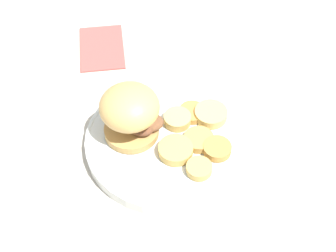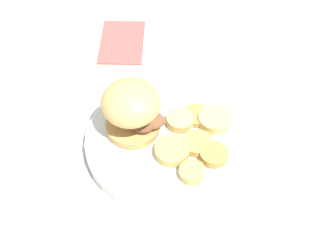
# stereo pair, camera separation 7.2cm
# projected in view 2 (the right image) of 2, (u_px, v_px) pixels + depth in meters

# --- Properties ---
(ground_plane) EXTENTS (4.00, 4.00, 0.00)m
(ground_plane) POSITION_uv_depth(u_px,v_px,m) (168.00, 145.00, 0.76)
(ground_plane) COLOR #B2A899
(dinner_plate) EXTENTS (0.26, 0.26, 0.02)m
(dinner_plate) POSITION_uv_depth(u_px,v_px,m) (168.00, 140.00, 0.75)
(dinner_plate) COLOR silver
(dinner_plate) RESTS_ON ground_plane
(sandwich) EXTENTS (0.10, 0.11, 0.09)m
(sandwich) POSITION_uv_depth(u_px,v_px,m) (133.00, 108.00, 0.72)
(sandwich) COLOR tan
(sandwich) RESTS_ON dinner_plate
(potato_round_0) EXTENTS (0.04, 0.04, 0.01)m
(potato_round_0) POSITION_uv_depth(u_px,v_px,m) (197.00, 115.00, 0.76)
(potato_round_0) COLOR #BC8942
(potato_round_0) RESTS_ON dinner_plate
(potato_round_1) EXTENTS (0.04, 0.04, 0.01)m
(potato_round_1) POSITION_uv_depth(u_px,v_px,m) (182.00, 121.00, 0.75)
(potato_round_1) COLOR #DBB766
(potato_round_1) RESTS_ON dinner_plate
(potato_round_2) EXTENTS (0.05, 0.05, 0.01)m
(potato_round_2) POSITION_uv_depth(u_px,v_px,m) (198.00, 143.00, 0.72)
(potato_round_2) COLOR tan
(potato_round_2) RESTS_ON dinner_plate
(potato_round_3) EXTENTS (0.04, 0.04, 0.01)m
(potato_round_3) POSITION_uv_depth(u_px,v_px,m) (214.00, 155.00, 0.71)
(potato_round_3) COLOR #BC8942
(potato_round_3) RESTS_ON dinner_plate
(potato_round_4) EXTENTS (0.05, 0.05, 0.02)m
(potato_round_4) POSITION_uv_depth(u_px,v_px,m) (215.00, 119.00, 0.75)
(potato_round_4) COLOR #DBB766
(potato_round_4) RESTS_ON dinner_plate
(potato_round_5) EXTENTS (0.04, 0.04, 0.01)m
(potato_round_5) POSITION_uv_depth(u_px,v_px,m) (192.00, 172.00, 0.69)
(potato_round_5) COLOR tan
(potato_round_5) RESTS_ON dinner_plate
(potato_round_6) EXTENTS (0.05, 0.05, 0.01)m
(potato_round_6) POSITION_uv_depth(u_px,v_px,m) (172.00, 151.00, 0.71)
(potato_round_6) COLOR tan
(potato_round_6) RESTS_ON dinner_plate
(napkin) EXTENTS (0.15, 0.14, 0.01)m
(napkin) POSITION_uv_depth(u_px,v_px,m) (122.00, 41.00, 0.92)
(napkin) COLOR #B24C47
(napkin) RESTS_ON ground_plane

